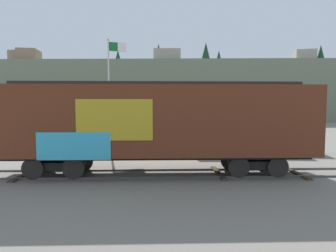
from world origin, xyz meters
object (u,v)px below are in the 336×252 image
at_px(flagpole, 112,79).
at_px(parked_car_red, 207,142).
at_px(freight_car, 157,122).
at_px(parked_car_silver, 124,140).
at_px(parked_car_black, 277,141).

distance_m(flagpole, parked_car_red, 9.36).
xyz_separation_m(freight_car, flagpole, (-4.18, 9.38, 2.96)).
bearing_deg(freight_car, parked_car_red, 61.20).
height_order(freight_car, parked_car_red, freight_car).
relative_size(freight_car, parked_car_red, 3.38).
bearing_deg(flagpole, parked_car_silver, -64.86).
height_order(parked_car_silver, parked_car_black, parked_car_black).
relative_size(flagpole, parked_car_black, 1.74).
distance_m(freight_car, parked_car_black, 9.93).
height_order(freight_car, parked_car_silver, freight_car).
bearing_deg(flagpole, parked_car_red, -28.46).
bearing_deg(freight_car, parked_car_black, 37.41).
distance_m(flagpole, parked_car_silver, 5.75).
distance_m(freight_car, parked_car_red, 6.45).
bearing_deg(freight_car, flagpole, 114.02).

